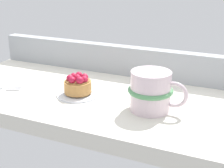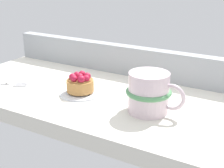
# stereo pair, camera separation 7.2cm
# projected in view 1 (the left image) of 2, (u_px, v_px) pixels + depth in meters

# --- Properties ---
(ground_plane) EXTENTS (0.79, 0.36, 0.04)m
(ground_plane) POSITION_uv_depth(u_px,v_px,m) (96.00, 100.00, 0.79)
(ground_plane) COLOR silver
(window_rail_back) EXTENTS (0.77, 0.03, 0.08)m
(window_rail_back) POSITION_uv_depth(u_px,v_px,m) (122.00, 60.00, 0.91)
(window_rail_back) COLOR #9EA3A8
(window_rail_back) RESTS_ON ground_plane
(dessert_plate) EXTENTS (0.10, 0.10, 0.01)m
(dessert_plate) POSITION_uv_depth(u_px,v_px,m) (78.00, 94.00, 0.77)
(dessert_plate) COLOR silver
(dessert_plate) RESTS_ON ground_plane
(raspberry_tart) EXTENTS (0.06, 0.06, 0.05)m
(raspberry_tart) POSITION_uv_depth(u_px,v_px,m) (78.00, 84.00, 0.76)
(raspberry_tart) COLOR #B77F42
(raspberry_tart) RESTS_ON dessert_plate
(coffee_mug) EXTENTS (0.13, 0.10, 0.09)m
(coffee_mug) POSITION_uv_depth(u_px,v_px,m) (151.00, 91.00, 0.68)
(coffee_mug) COLOR silver
(coffee_mug) RESTS_ON ground_plane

